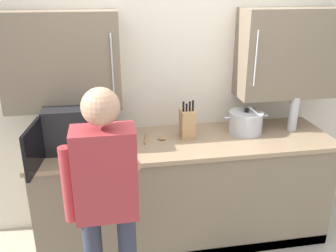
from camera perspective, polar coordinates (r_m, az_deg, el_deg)
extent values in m
cube|color=beige|center=(3.21, 1.28, 6.01)|extent=(3.80, 0.10, 2.51)
cube|color=#756651|center=(2.89, -16.30, 9.74)|extent=(0.86, 0.32, 0.72)
cylinder|color=#B7BABF|center=(2.70, -8.71, 9.58)|extent=(0.01, 0.01, 0.43)
cube|color=#756651|center=(3.25, 18.51, 10.72)|extent=(0.86, 0.32, 0.72)
cylinder|color=#B7BABF|center=(2.94, 13.57, 10.17)|extent=(0.01, 0.01, 0.43)
cube|color=#756651|center=(3.18, 2.55, -10.14)|extent=(2.37, 0.67, 0.89)
cube|color=#937A5B|center=(2.96, 2.70, -2.49)|extent=(2.41, 0.71, 0.03)
cube|color=black|center=(2.88, -13.46, 0.23)|extent=(0.52, 0.40, 0.34)
cube|color=beige|center=(2.88, -14.91, 0.06)|extent=(0.33, 0.34, 0.27)
cube|color=black|center=(2.68, -9.68, -1.10)|extent=(0.15, 0.01, 0.31)
cube|color=black|center=(2.56, -20.21, -3.26)|extent=(0.07, 0.37, 0.31)
cube|color=tan|center=(2.97, 3.01, 0.37)|extent=(0.11, 0.15, 0.23)
cylinder|color=black|center=(2.89, 2.43, 3.06)|extent=(0.02, 0.02, 0.08)
cylinder|color=black|center=(2.90, 2.92, 2.90)|extent=(0.02, 0.02, 0.06)
cylinder|color=black|center=(2.90, 3.42, 3.08)|extent=(0.02, 0.02, 0.08)
cylinder|color=black|center=(2.91, 3.91, 3.18)|extent=(0.02, 0.02, 0.09)
cylinder|color=#B7BABF|center=(3.28, 18.94, 1.60)|extent=(0.08, 0.08, 0.27)
cylinder|color=#B7BABF|center=(3.24, 19.25, 4.06)|extent=(0.08, 0.08, 0.03)
cylinder|color=#B7BABF|center=(3.13, 12.01, 0.41)|extent=(0.28, 0.28, 0.17)
cylinder|color=#B7BABF|center=(3.10, 12.14, 2.00)|extent=(0.28, 0.28, 0.02)
cylinder|color=black|center=(3.09, 12.17, 2.40)|extent=(0.04, 0.04, 0.03)
cylinder|color=#B7BABF|center=(3.05, 9.22, 1.25)|extent=(0.05, 0.02, 0.02)
cylinder|color=#B7BABF|center=(3.17, 14.85, 1.58)|extent=(0.05, 0.02, 0.02)
cylinder|color=#A37547|center=(2.96, -3.50, -1.97)|extent=(0.05, 0.21, 0.01)
ellipsoid|color=#A37547|center=(2.95, -0.91, -1.97)|extent=(0.07, 0.06, 0.02)
cube|color=maroon|center=(2.02, -9.77, -7.32)|extent=(0.34, 0.20, 0.52)
sphere|color=tan|center=(1.87, -10.49, 2.98)|extent=(0.20, 0.20, 0.20)
cylinder|color=tan|center=(2.21, -9.08, -1.63)|extent=(0.34, 0.56, 0.25)
cylinder|color=maroon|center=(2.06, -15.31, -8.85)|extent=(0.07, 0.07, 0.44)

